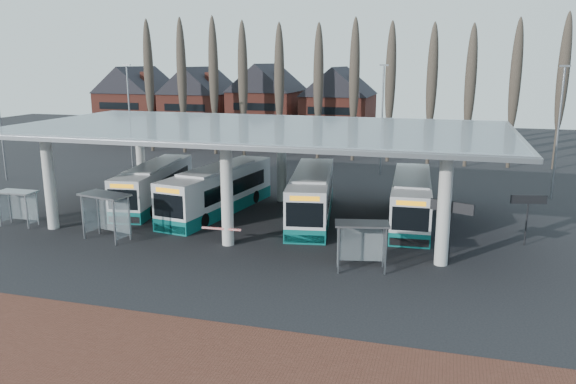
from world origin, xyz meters
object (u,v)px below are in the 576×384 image
(shelter_1, at_px, (107,206))
(shelter_2, at_px, (362,235))
(bus_3, at_px, (411,200))
(shelter_0, at_px, (19,200))
(bus_1, at_px, (219,191))
(bus_2, at_px, (312,196))

(shelter_1, distance_m, shelter_2, 15.40)
(bus_3, height_order, shelter_0, bus_3)
(bus_3, bearing_deg, bus_1, -178.22)
(shelter_2, bearing_deg, shelter_1, 164.66)
(bus_3, xyz_separation_m, shelter_1, (-17.21, -8.79, 0.58))
(bus_1, xyz_separation_m, shelter_2, (11.43, -8.55, 0.30))
(bus_1, bearing_deg, shelter_0, -140.61)
(shelter_2, bearing_deg, bus_1, 131.33)
(bus_1, bearing_deg, bus_3, 13.41)
(bus_2, distance_m, shelter_1, 13.27)
(shelter_0, distance_m, shelter_2, 22.65)
(bus_1, bearing_deg, shelter_2, -28.42)
(shelter_1, bearing_deg, shelter_2, 9.31)
(bus_2, height_order, shelter_2, bus_2)
(bus_2, xyz_separation_m, bus_3, (6.58, 0.86, -0.07))
(shelter_1, xyz_separation_m, shelter_2, (15.37, -0.93, -0.21))
(bus_3, relative_size, shelter_0, 4.51)
(bus_2, xyz_separation_m, shelter_2, (4.74, -8.86, 0.30))
(shelter_1, height_order, shelter_2, shelter_1)
(bus_1, relative_size, shelter_1, 3.64)
(bus_1, height_order, shelter_0, bus_1)
(shelter_2, bearing_deg, bus_3, 67.45)
(bus_2, height_order, shelter_0, bus_2)
(shelter_0, xyz_separation_m, shelter_1, (7.20, -0.93, 0.37))
(bus_1, height_order, shelter_1, bus_1)
(bus_1, relative_size, shelter_2, 4.07)
(shelter_1, bearing_deg, bus_3, 39.84)
(shelter_0, distance_m, shelter_1, 7.26)
(bus_3, height_order, shelter_2, bus_3)
(bus_1, distance_m, shelter_0, 13.00)
(bus_3, relative_size, shelter_2, 3.84)
(shelter_0, bearing_deg, shelter_2, -5.72)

